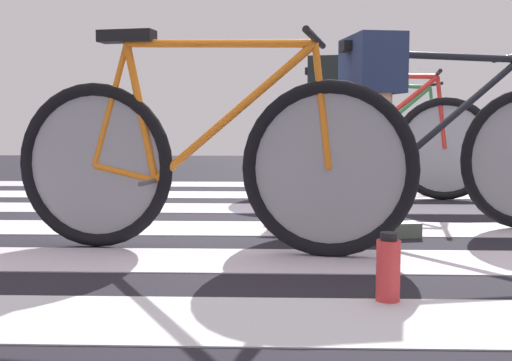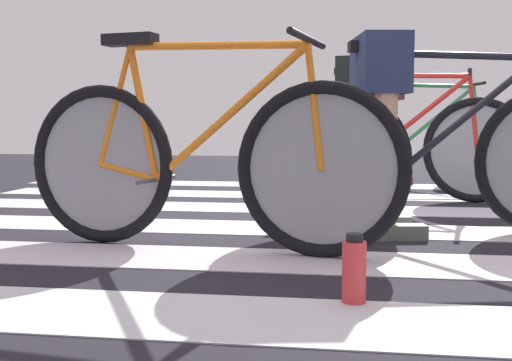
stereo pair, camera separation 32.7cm
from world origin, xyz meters
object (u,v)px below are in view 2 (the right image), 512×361
Objects in this scene: bicycle_1_of_4 at (204,161)px; cyclist_2_of_4 at (380,107)px; cyclist_3_of_4 at (356,108)px; bicycle_3_of_4 at (400,145)px; bicycle_2_of_4 at (443,156)px; water_bottle at (354,270)px; bicycle_4_of_4 at (421,140)px; cyclist_4_of_4 at (387,109)px.

cyclist_2_of_4 is (0.76, 0.50, 0.24)m from bicycle_1_of_4.
cyclist_3_of_4 reaches higher than bicycle_1_of_4.
cyclist_3_of_4 is at bearing -180.00° from bicycle_3_of_4.
bicycle_2_of_4 is 8.01× the size of water_bottle.
cyclist_2_of_4 is 0.96× the size of cyclist_3_of_4.
bicycle_3_of_4 is (0.20, 1.45, -0.24)m from cyclist_2_of_4.
bicycle_1_of_4 is 1.00× the size of bicycle_4_of_4.
bicycle_1_of_4 is at bearing -106.20° from bicycle_3_of_4.
cyclist_2_of_4 is at bearing -108.92° from bicycle_4_of_4.
bicycle_3_of_4 is at bearing -111.32° from bicycle_4_of_4.
cyclist_3_of_4 is at bearing 89.72° from water_bottle.
bicycle_3_of_4 is 1.69× the size of cyclist_4_of_4.
bicycle_2_of_4 is 1.69× the size of cyclist_4_of_4.
bicycle_1_of_4 is at bearing -119.98° from bicycle_4_of_4.
bicycle_4_of_4 is 1.69× the size of cyclist_4_of_4.
bicycle_3_of_4 is at bearing -97.58° from cyclist_4_of_4.
bicycle_4_of_4 reaches higher than water_bottle.
cyclist_4_of_4 is (-0.31, -0.05, 0.27)m from bicycle_4_of_4.
cyclist_2_of_4 is at bearing 180.00° from bicycle_2_of_4.
bicycle_1_of_4 is 3.44m from bicycle_4_of_4.
bicycle_1_of_4 is 1.79× the size of cyclist_2_of_4.
bicycle_2_of_4 is at bearing -64.18° from cyclist_3_of_4.
cyclist_3_of_4 reaches higher than bicycle_3_of_4.
cyclist_3_of_4 is (-0.41, 1.45, 0.26)m from bicycle_2_of_4.
cyclist_2_of_4 is at bearing -102.61° from cyclist_4_of_4.
cyclist_4_of_4 is 4.75× the size of water_bottle.
water_bottle is (-0.12, -1.24, -0.52)m from cyclist_2_of_4.
water_bottle is at bearing -107.54° from bicycle_4_of_4.
bicycle_2_of_4 is 1.72× the size of cyclist_3_of_4.
cyclist_3_of_4 is 4.66× the size of water_bottle.
bicycle_4_of_4 is (0.48, 2.72, -0.24)m from cyclist_2_of_4.
cyclist_3_of_4 is at bearing 83.90° from cyclist_2_of_4.
water_bottle is (-0.60, -3.96, -0.28)m from bicycle_4_of_4.
bicycle_3_of_4 is at bearing 84.20° from bicycle_2_of_4.
water_bottle is (-0.01, -2.74, -0.55)m from cyclist_3_of_4.
bicycle_3_of_4 is at bearing 83.23° from water_bottle.
bicycle_1_of_4 is 1.20m from bicycle_2_of_4.
bicycle_1_of_4 is 1.00× the size of bicycle_2_of_4.
bicycle_1_of_4 is 2.17m from bicycle_3_of_4.
cyclist_2_of_4 is 1.51m from cyclist_3_of_4.
bicycle_1_of_4 reaches higher than water_bottle.
cyclist_3_of_4 is 1.20m from cyclist_4_of_4.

